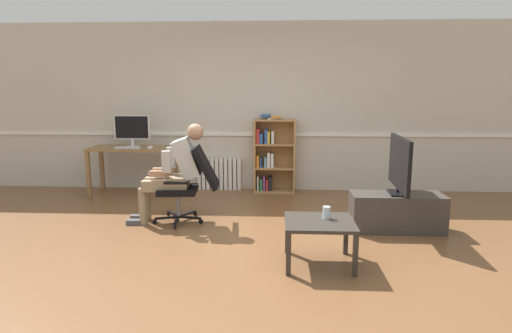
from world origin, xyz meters
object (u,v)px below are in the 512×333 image
object	(u,v)px
tv_stand	(397,212)
office_chair	(191,181)
coffee_table	(319,227)
computer_desk	(133,154)
bookshelf	(272,156)
drinking_glass	(326,212)
imac_monitor	(132,128)
keyboard	(128,148)
computer_mouse	(150,147)
radiator	(219,174)
tv_screen	(400,164)
person_seated	(174,171)

from	to	relation	value
tv_stand	office_chair	bearing A→B (deg)	175.45
office_chair	coffee_table	world-z (taller)	office_chair
computer_desk	coffee_table	size ratio (longest dim) A/B	2.03
office_chair	tv_stand	world-z (taller)	office_chair
bookshelf	tv_stand	xyz separation A→B (m)	(1.51, -1.86, -0.37)
drinking_glass	bookshelf	bearing A→B (deg)	101.42
imac_monitor	coffee_table	size ratio (longest dim) A/B	0.87
bookshelf	coffee_table	world-z (taller)	bookshelf
keyboard	computer_desk	bearing A→B (deg)	82.40
computer_desk	computer_mouse	size ratio (longest dim) A/B	13.15
keyboard	radiator	world-z (taller)	keyboard
office_chair	coffee_table	bearing A→B (deg)	45.47
bookshelf	tv_screen	bearing A→B (deg)	-51.02
computer_mouse	office_chair	xyz separation A→B (m)	(0.87, -1.25, -0.25)
keyboard	tv_screen	bearing A→B (deg)	-21.12
imac_monitor	computer_mouse	bearing A→B (deg)	-29.94
office_chair	person_seated	world-z (taller)	person_seated
computer_desk	imac_monitor	world-z (taller)	imac_monitor
computer_desk	bookshelf	world-z (taller)	bookshelf
computer_mouse	tv_stand	bearing A→B (deg)	-23.35
drinking_glass	imac_monitor	bearing A→B (deg)	136.56
tv_screen	drinking_glass	world-z (taller)	tv_screen
imac_monitor	drinking_glass	xyz separation A→B (m)	(2.76, -2.62, -0.55)
computer_desk	tv_screen	size ratio (longest dim) A/B	1.30
computer_desk	keyboard	size ratio (longest dim) A/B	3.45
person_seated	computer_mouse	bearing A→B (deg)	-156.26
computer_desk	tv_stand	size ratio (longest dim) A/B	1.24
computer_mouse	tv_stand	size ratio (longest dim) A/B	0.09
tv_screen	drinking_glass	xyz separation A→B (m)	(-0.93, -0.97, -0.31)
radiator	coffee_table	distance (m)	3.30
keyboard	tv_stand	xyz separation A→B (m)	(3.70, -1.43, -0.55)
tv_stand	coffee_table	world-z (taller)	tv_stand
coffee_table	drinking_glass	world-z (taller)	drinking_glass
bookshelf	office_chair	world-z (taller)	bookshelf
computer_desk	computer_mouse	bearing A→B (deg)	-20.34
computer_mouse	coffee_table	size ratio (longest dim) A/B	0.15
keyboard	coffee_table	distance (m)	3.68
computer_desk	tv_stand	distance (m)	4.02
coffee_table	computer_mouse	bearing A→B (deg)	133.30
office_chair	person_seated	size ratio (longest dim) A/B	0.78
imac_monitor	drinking_glass	distance (m)	3.85
computer_desk	bookshelf	xyz separation A→B (m)	(2.17, 0.29, -0.05)
computer_desk	drinking_glass	world-z (taller)	computer_desk
imac_monitor	person_seated	distance (m)	1.83
computer_desk	keyboard	world-z (taller)	keyboard
imac_monitor	radiator	xyz separation A→B (m)	(1.32, 0.31, -0.78)
tv_stand	bookshelf	bearing A→B (deg)	128.95
computer_mouse	drinking_glass	size ratio (longest dim) A/B	0.85
office_chair	imac_monitor	bearing A→B (deg)	-144.38
imac_monitor	bookshelf	bearing A→B (deg)	5.65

